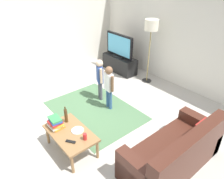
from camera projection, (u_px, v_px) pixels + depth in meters
ground at (91, 125)px, 4.61m from camera, size 7.80×7.80×0.00m
wall_back at (182, 37)px, 5.61m from camera, size 6.00×0.12×2.70m
wall_left at (26, 33)px, 5.94m from camera, size 0.12×6.00×2.70m
area_rug at (95, 110)px, 5.06m from camera, size 2.20×1.60×0.01m
tv_stand at (119, 64)px, 6.88m from camera, size 1.20×0.44×0.50m
tv at (119, 46)px, 6.56m from camera, size 1.10×0.28×0.71m
couch at (176, 154)px, 3.50m from camera, size 0.80×1.80×0.86m
floor_lamp at (151, 29)px, 5.61m from camera, size 0.36×0.36×1.78m
child_near_tv at (100, 76)px, 5.22m from camera, size 0.33×0.21×1.06m
child_center at (109, 84)px, 4.86m from camera, size 0.36×0.17×1.07m
coffee_table at (71, 134)px, 3.80m from camera, size 1.00×0.60×0.42m
book_stack at (56, 123)px, 3.84m from camera, size 0.28×0.25×0.20m
bottle at (66, 116)px, 3.96m from camera, size 0.06×0.06×0.34m
tv_remote at (71, 142)px, 3.55m from camera, size 0.17×0.13×0.02m
soda_can at (85, 137)px, 3.59m from camera, size 0.07×0.07×0.12m
plate at (78, 130)px, 3.80m from camera, size 0.22×0.22×0.02m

